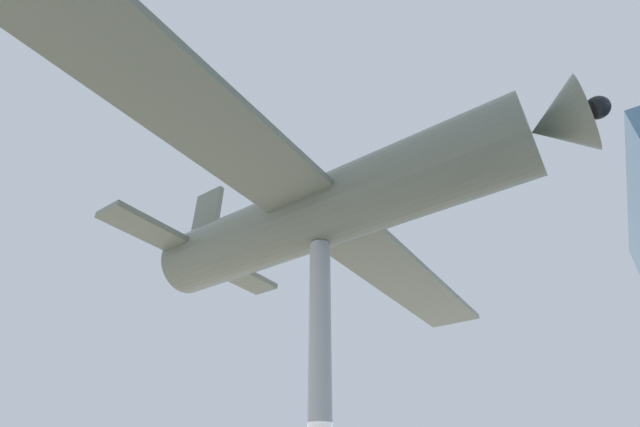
% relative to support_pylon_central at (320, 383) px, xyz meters
% --- Properties ---
extents(support_pylon_central, '(0.49, 0.49, 6.46)m').
position_rel_support_pylon_central_xyz_m(support_pylon_central, '(0.00, 0.00, 0.00)').
color(support_pylon_central, '#B7B7BC').
rests_on(support_pylon_central, ground_plane).
extents(suspended_airplane, '(19.87, 11.69, 3.46)m').
position_rel_support_pylon_central_xyz_m(suspended_airplane, '(0.01, 0.14, 4.16)').
color(suspended_airplane, slate).
rests_on(suspended_airplane, support_pylon_central).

